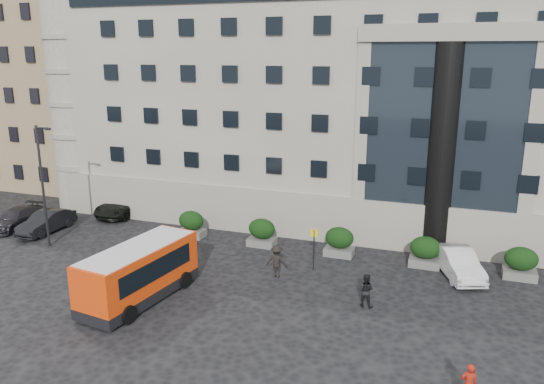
{
  "coord_description": "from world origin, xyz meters",
  "views": [
    {
      "loc": [
        12.89,
        -23.08,
        12.44
      ],
      "look_at": [
        3.52,
        3.29,
        5.0
      ],
      "focal_mm": 35.0,
      "sensor_mm": 36.0,
      "label": 1
    }
  ],
  "objects_px": {
    "red_truck": "(164,177)",
    "hedge_b": "(262,232)",
    "hedge_c": "(339,241)",
    "pedestrian_a": "(469,384)",
    "hedge_d": "(425,251)",
    "parked_car_d": "(124,205)",
    "white_taxi": "(458,263)",
    "hedge_a": "(191,224)",
    "bus_stop_sign": "(314,242)",
    "pedestrian_c": "(277,261)",
    "minibus": "(139,271)",
    "parked_car_c": "(16,218)",
    "street_lamp": "(43,182)",
    "hedge_e": "(521,263)",
    "pedestrian_b": "(366,290)",
    "parked_car_b": "(46,222)"
  },
  "relations": [
    {
      "from": "red_truck",
      "to": "parked_car_b",
      "type": "relative_size",
      "value": 1.15
    },
    {
      "from": "hedge_b",
      "to": "hedge_d",
      "type": "distance_m",
      "value": 10.4
    },
    {
      "from": "parked_car_d",
      "to": "pedestrian_c",
      "type": "distance_m",
      "value": 16.96
    },
    {
      "from": "bus_stop_sign",
      "to": "red_truck",
      "type": "bearing_deg",
      "value": 143.99
    },
    {
      "from": "red_truck",
      "to": "hedge_b",
      "type": "bearing_deg",
      "value": -44.5
    },
    {
      "from": "hedge_c",
      "to": "street_lamp",
      "type": "relative_size",
      "value": 0.23
    },
    {
      "from": "street_lamp",
      "to": "parked_car_c",
      "type": "xyz_separation_m",
      "value": [
        -5.06,
        2.3,
        -3.67
      ]
    },
    {
      "from": "parked_car_b",
      "to": "pedestrian_a",
      "type": "distance_m",
      "value": 29.94
    },
    {
      "from": "hedge_c",
      "to": "pedestrian_b",
      "type": "relative_size",
      "value": 1.06
    },
    {
      "from": "hedge_b",
      "to": "hedge_c",
      "type": "relative_size",
      "value": 1.0
    },
    {
      "from": "red_truck",
      "to": "parked_car_d",
      "type": "bearing_deg",
      "value": -93.1
    },
    {
      "from": "white_taxi",
      "to": "street_lamp",
      "type": "bearing_deg",
      "value": 168.1
    },
    {
      "from": "hedge_b",
      "to": "red_truck",
      "type": "bearing_deg",
      "value": 143.08
    },
    {
      "from": "hedge_a",
      "to": "bus_stop_sign",
      "type": "xyz_separation_m",
      "value": [
        9.5,
        -2.8,
        0.8
      ]
    },
    {
      "from": "hedge_e",
      "to": "pedestrian_b",
      "type": "height_order",
      "value": "hedge_e"
    },
    {
      "from": "hedge_e",
      "to": "parked_car_c",
      "type": "bearing_deg",
      "value": -175.78
    },
    {
      "from": "white_taxi",
      "to": "pedestrian_a",
      "type": "distance_m",
      "value": 12.01
    },
    {
      "from": "pedestrian_b",
      "to": "pedestrian_a",
      "type": "bearing_deg",
      "value": 133.52
    },
    {
      "from": "hedge_b",
      "to": "pedestrian_a",
      "type": "bearing_deg",
      "value": -45.0
    },
    {
      "from": "hedge_b",
      "to": "parked_car_d",
      "type": "relative_size",
      "value": 0.33
    },
    {
      "from": "parked_car_b",
      "to": "pedestrian_b",
      "type": "relative_size",
      "value": 2.63
    },
    {
      "from": "hedge_d",
      "to": "red_truck",
      "type": "distance_m",
      "value": 25.66
    },
    {
      "from": "street_lamp",
      "to": "minibus",
      "type": "distance_m",
      "value": 11.4
    },
    {
      "from": "minibus",
      "to": "parked_car_c",
      "type": "bearing_deg",
      "value": 162.9
    },
    {
      "from": "street_lamp",
      "to": "bus_stop_sign",
      "type": "xyz_separation_m",
      "value": [
        17.44,
        2.0,
        -2.64
      ]
    },
    {
      "from": "hedge_c",
      "to": "red_truck",
      "type": "relative_size",
      "value": 0.35
    },
    {
      "from": "pedestrian_b",
      "to": "hedge_e",
      "type": "bearing_deg",
      "value": -133.7
    },
    {
      "from": "hedge_e",
      "to": "parked_car_b",
      "type": "distance_m",
      "value": 31.06
    },
    {
      "from": "bus_stop_sign",
      "to": "white_taxi",
      "type": "xyz_separation_m",
      "value": [
        7.97,
        2.0,
        -0.94
      ]
    },
    {
      "from": "hedge_d",
      "to": "parked_car_d",
      "type": "distance_m",
      "value": 23.29
    },
    {
      "from": "hedge_e",
      "to": "parked_car_d",
      "type": "xyz_separation_m",
      "value": [
        -28.3,
        2.95,
        -0.15
      ]
    },
    {
      "from": "bus_stop_sign",
      "to": "pedestrian_b",
      "type": "distance_m",
      "value": 5.17
    },
    {
      "from": "hedge_a",
      "to": "red_truck",
      "type": "bearing_deg",
      "value": 128.96
    },
    {
      "from": "parked_car_c",
      "to": "pedestrian_c",
      "type": "bearing_deg",
      "value": -10.44
    },
    {
      "from": "minibus",
      "to": "white_taxi",
      "type": "distance_m",
      "value": 17.71
    },
    {
      "from": "hedge_a",
      "to": "bus_stop_sign",
      "type": "distance_m",
      "value": 9.94
    },
    {
      "from": "minibus",
      "to": "pedestrian_a",
      "type": "distance_m",
      "value": 16.28
    },
    {
      "from": "pedestrian_a",
      "to": "hedge_e",
      "type": "bearing_deg",
      "value": -111.36
    },
    {
      "from": "hedge_e",
      "to": "pedestrian_c",
      "type": "distance_m",
      "value": 13.76
    },
    {
      "from": "hedge_a",
      "to": "hedge_c",
      "type": "relative_size",
      "value": 1.0
    },
    {
      "from": "parked_car_d",
      "to": "white_taxi",
      "type": "distance_m",
      "value": 25.25
    },
    {
      "from": "hedge_d",
      "to": "hedge_e",
      "type": "relative_size",
      "value": 1.0
    },
    {
      "from": "hedge_c",
      "to": "pedestrian_a",
      "type": "distance_m",
      "value": 14.89
    },
    {
      "from": "hedge_b",
      "to": "red_truck",
      "type": "distance_m",
      "value": 16.58
    },
    {
      "from": "street_lamp",
      "to": "bus_stop_sign",
      "type": "height_order",
      "value": "street_lamp"
    },
    {
      "from": "minibus",
      "to": "pedestrian_b",
      "type": "bearing_deg",
      "value": 23.68
    },
    {
      "from": "minibus",
      "to": "bus_stop_sign",
      "type": "bearing_deg",
      "value": 49.9
    },
    {
      "from": "pedestrian_a",
      "to": "hedge_c",
      "type": "bearing_deg",
      "value": -68.32
    },
    {
      "from": "hedge_a",
      "to": "white_taxi",
      "type": "relative_size",
      "value": 0.38
    },
    {
      "from": "pedestrian_c",
      "to": "red_truck",
      "type": "bearing_deg",
      "value": -48.6
    }
  ]
}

